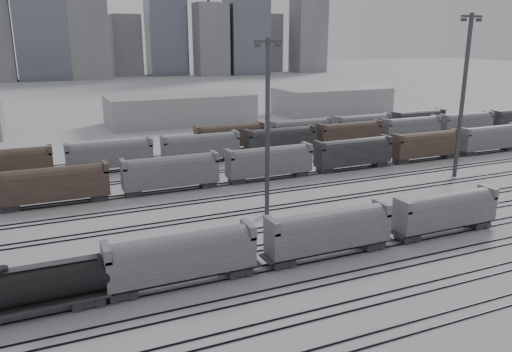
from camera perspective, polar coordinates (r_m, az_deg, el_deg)
name	(u,v)px	position (r m, az deg, el deg)	size (l,w,h in m)	color
ground	(329,261)	(55.22, 8.31, -9.57)	(900.00, 900.00, 0.00)	silver
tracks	(262,211)	(69.46, 0.66, -4.00)	(220.00, 71.50, 0.16)	black
tank_car_b	(4,291)	(47.88, -26.81, -11.69)	(18.88, 3.15, 4.67)	black
hopper_car_a	(182,255)	(48.81, -8.48, -8.90)	(14.54, 2.89, 5.20)	black
hopper_car_b	(329,229)	(54.99, 8.35, -6.05)	(14.51, 2.88, 5.19)	black
hopper_car_c	(446,210)	(64.97, 20.87, -3.61)	(14.10, 2.80, 5.04)	black
light_mast_c	(267,125)	(65.34, 1.32, 5.90)	(3.73, 0.60, 23.32)	#3A3A3C
light_mast_d	(463,93)	(91.13, 22.61, 8.75)	(4.35, 0.70, 27.20)	#3A3A3C
bg_string_near	(269,163)	(84.52, 1.53, 1.47)	(151.00, 3.00, 5.60)	slate
bg_string_mid	(280,141)	(102.83, 2.76, 3.98)	(151.00, 3.00, 5.60)	black
bg_string_far	(332,129)	(118.19, 8.65, 5.32)	(66.00, 3.00, 5.60)	brown
warehouse_mid	(180,109)	(143.34, -8.65, 7.56)	(40.00, 18.00, 8.00)	gray
warehouse_right	(332,101)	(163.60, 8.66, 8.52)	(35.00, 18.00, 8.00)	gray
skyline	(95,18)	(324.53, -17.88, 16.76)	(316.00, 22.40, 95.00)	gray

